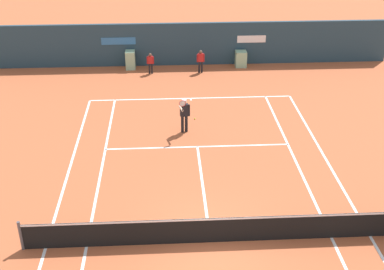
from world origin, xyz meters
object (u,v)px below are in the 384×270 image
object	(u,v)px
player_on_baseline	(184,113)
ball_kid_right_post	(150,62)
ball_kid_centre_post	(201,60)
tennis_ball_mid_court	(195,119)

from	to	relation	value
player_on_baseline	ball_kid_right_post	world-z (taller)	player_on_baseline
player_on_baseline	ball_kid_centre_post	world-z (taller)	player_on_baseline
ball_kid_centre_post	tennis_ball_mid_court	size ratio (longest dim) A/B	20.30
player_on_baseline	ball_kid_right_post	bearing A→B (deg)	-90.42
player_on_baseline	ball_kid_centre_post	size ratio (longest dim) A/B	1.34
ball_kid_centre_post	tennis_ball_mid_court	world-z (taller)	ball_kid_centre_post
player_on_baseline	ball_kid_right_post	xyz separation A→B (m)	(-1.66, 7.67, -0.26)
player_on_baseline	ball_kid_right_post	distance (m)	7.85
ball_kid_right_post	tennis_ball_mid_court	size ratio (longest dim) A/B	18.50
ball_kid_right_post	tennis_ball_mid_court	distance (m)	6.76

